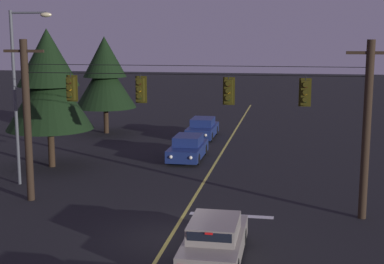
{
  "coord_description": "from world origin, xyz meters",
  "views": [
    {
      "loc": [
        4.13,
        -18.41,
        7.17
      ],
      "look_at": [
        0.0,
        4.66,
        3.1
      ],
      "focal_mm": 51.96,
      "sensor_mm": 36.0,
      "label": 1
    }
  ],
  "objects_px": {
    "traffic_light_centre": "(228,91)",
    "street_lamp_corner": "(20,82)",
    "traffic_light_left_inner": "(140,90)",
    "traffic_light_right_inner": "(305,93)",
    "car_oncoming_trailing": "(203,128)",
    "car_waiting_near_lane": "(214,241)",
    "tree_verge_far": "(105,76)",
    "car_oncoming_lead": "(188,148)",
    "traffic_light_leftmost": "(71,89)",
    "tree_verge_near": "(49,84)"
  },
  "relations": [
    {
      "from": "traffic_light_leftmost",
      "to": "traffic_light_right_inner",
      "type": "relative_size",
      "value": 1.0
    },
    {
      "from": "traffic_light_leftmost",
      "to": "car_waiting_near_lane",
      "type": "height_order",
      "value": "traffic_light_leftmost"
    },
    {
      "from": "traffic_light_leftmost",
      "to": "car_oncoming_lead",
      "type": "distance_m",
      "value": 10.86
    },
    {
      "from": "traffic_light_left_inner",
      "to": "tree_verge_near",
      "type": "height_order",
      "value": "tree_verge_near"
    },
    {
      "from": "car_waiting_near_lane",
      "to": "car_oncoming_lead",
      "type": "height_order",
      "value": "same"
    },
    {
      "from": "traffic_light_centre",
      "to": "traffic_light_right_inner",
      "type": "relative_size",
      "value": 1.0
    },
    {
      "from": "traffic_light_left_inner",
      "to": "traffic_light_centre",
      "type": "height_order",
      "value": "same"
    },
    {
      "from": "tree_verge_far",
      "to": "traffic_light_left_inner",
      "type": "bearing_deg",
      "value": -66.56
    },
    {
      "from": "traffic_light_centre",
      "to": "street_lamp_corner",
      "type": "xyz_separation_m",
      "value": [
        -10.19,
        2.4,
        0.01
      ]
    },
    {
      "from": "car_waiting_near_lane",
      "to": "tree_verge_near",
      "type": "height_order",
      "value": "tree_verge_near"
    },
    {
      "from": "car_oncoming_trailing",
      "to": "traffic_light_centre",
      "type": "bearing_deg",
      "value": -77.44
    },
    {
      "from": "traffic_light_right_inner",
      "to": "tree_verge_near",
      "type": "distance_m",
      "value": 14.83
    },
    {
      "from": "car_oncoming_lead",
      "to": "street_lamp_corner",
      "type": "bearing_deg",
      "value": -134.05
    },
    {
      "from": "tree_verge_far",
      "to": "tree_verge_near",
      "type": "bearing_deg",
      "value": -87.14
    },
    {
      "from": "traffic_light_leftmost",
      "to": "car_oncoming_lead",
      "type": "xyz_separation_m",
      "value": [
        3.26,
        9.41,
        -4.32
      ]
    },
    {
      "from": "traffic_light_leftmost",
      "to": "tree_verge_far",
      "type": "distance_m",
      "value": 17.57
    },
    {
      "from": "tree_verge_near",
      "to": "tree_verge_far",
      "type": "relative_size",
      "value": 1.06
    },
    {
      "from": "car_oncoming_lead",
      "to": "tree_verge_near",
      "type": "height_order",
      "value": "tree_verge_near"
    },
    {
      "from": "car_waiting_near_lane",
      "to": "street_lamp_corner",
      "type": "xyz_separation_m",
      "value": [
        -10.37,
        7.57,
        4.33
      ]
    },
    {
      "from": "car_oncoming_trailing",
      "to": "tree_verge_near",
      "type": "height_order",
      "value": "tree_verge_near"
    },
    {
      "from": "traffic_light_leftmost",
      "to": "car_oncoming_trailing",
      "type": "xyz_separation_m",
      "value": [
        2.99,
        16.48,
        -4.32
      ]
    },
    {
      "from": "traffic_light_leftmost",
      "to": "traffic_light_left_inner",
      "type": "relative_size",
      "value": 1.0
    },
    {
      "from": "traffic_light_centre",
      "to": "tree_verge_near",
      "type": "distance_m",
      "value": 12.16
    },
    {
      "from": "traffic_light_right_inner",
      "to": "tree_verge_near",
      "type": "height_order",
      "value": "tree_verge_near"
    },
    {
      "from": "traffic_light_leftmost",
      "to": "tree_verge_near",
      "type": "height_order",
      "value": "tree_verge_near"
    },
    {
      "from": "traffic_light_left_inner",
      "to": "traffic_light_centre",
      "type": "relative_size",
      "value": 1.0
    },
    {
      "from": "traffic_light_left_inner",
      "to": "street_lamp_corner",
      "type": "bearing_deg",
      "value": 159.83
    },
    {
      "from": "traffic_light_centre",
      "to": "tree_verge_far",
      "type": "relative_size",
      "value": 0.17
    },
    {
      "from": "traffic_light_leftmost",
      "to": "traffic_light_left_inner",
      "type": "xyz_separation_m",
      "value": [
        3.02,
        0.0,
        0.0
      ]
    },
    {
      "from": "traffic_light_leftmost",
      "to": "car_oncoming_trailing",
      "type": "distance_m",
      "value": 17.3
    },
    {
      "from": "traffic_light_leftmost",
      "to": "car_oncoming_trailing",
      "type": "bearing_deg",
      "value": 79.7
    },
    {
      "from": "traffic_light_leftmost",
      "to": "tree_verge_far",
      "type": "relative_size",
      "value": 0.17
    },
    {
      "from": "traffic_light_leftmost",
      "to": "traffic_light_centre",
      "type": "xyz_separation_m",
      "value": [
        6.67,
        0.0,
        0.0
      ]
    },
    {
      "from": "traffic_light_right_inner",
      "to": "car_oncoming_trailing",
      "type": "distance_m",
      "value": 18.3
    },
    {
      "from": "traffic_light_centre",
      "to": "traffic_light_right_inner",
      "type": "bearing_deg",
      "value": 0.0
    },
    {
      "from": "car_waiting_near_lane",
      "to": "traffic_light_centre",
      "type": "bearing_deg",
      "value": 92.02
    },
    {
      "from": "traffic_light_left_inner",
      "to": "car_oncoming_lead",
      "type": "bearing_deg",
      "value": 88.53
    },
    {
      "from": "street_lamp_corner",
      "to": "traffic_light_leftmost",
      "type": "bearing_deg",
      "value": -34.3
    },
    {
      "from": "street_lamp_corner",
      "to": "tree_verge_near",
      "type": "distance_m",
      "value": 3.78
    },
    {
      "from": "traffic_light_leftmost",
      "to": "street_lamp_corner",
      "type": "height_order",
      "value": "street_lamp_corner"
    },
    {
      "from": "tree_verge_far",
      "to": "traffic_light_right_inner",
      "type": "bearing_deg",
      "value": -50.47
    },
    {
      "from": "traffic_light_leftmost",
      "to": "traffic_light_centre",
      "type": "relative_size",
      "value": 1.0
    },
    {
      "from": "tree_verge_far",
      "to": "car_oncoming_trailing",
      "type": "bearing_deg",
      "value": -4.1
    },
    {
      "from": "traffic_light_left_inner",
      "to": "car_oncoming_trailing",
      "type": "height_order",
      "value": "traffic_light_left_inner"
    },
    {
      "from": "traffic_light_right_inner",
      "to": "tree_verge_near",
      "type": "bearing_deg",
      "value": 155.5
    },
    {
      "from": "traffic_light_right_inner",
      "to": "car_oncoming_lead",
      "type": "bearing_deg",
      "value": 124.3
    },
    {
      "from": "car_oncoming_lead",
      "to": "car_oncoming_trailing",
      "type": "xyz_separation_m",
      "value": [
        -0.26,
        7.07,
        0.0
      ]
    },
    {
      "from": "car_waiting_near_lane",
      "to": "tree_verge_near",
      "type": "bearing_deg",
      "value": 133.3
    },
    {
      "from": "car_oncoming_lead",
      "to": "tree_verge_near",
      "type": "xyz_separation_m",
      "value": [
        -7.07,
        -3.26,
        3.93
      ]
    },
    {
      "from": "traffic_light_centre",
      "to": "car_oncoming_lead",
      "type": "height_order",
      "value": "traffic_light_centre"
    }
  ]
}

